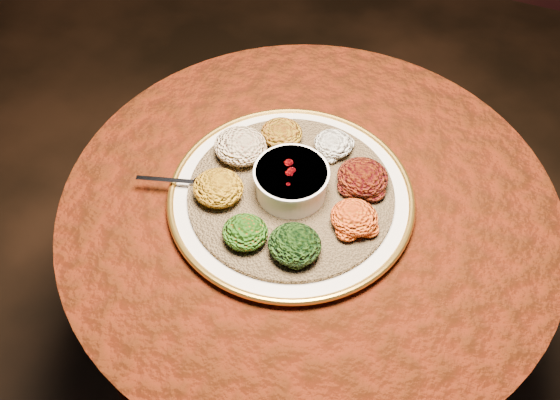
% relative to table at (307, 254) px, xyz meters
% --- Properties ---
extents(table, '(0.96, 0.96, 0.73)m').
position_rel_table_xyz_m(table, '(0.00, 0.00, 0.00)').
color(table, black).
rests_on(table, ground).
extents(platter, '(0.53, 0.53, 0.02)m').
position_rel_table_xyz_m(platter, '(-0.04, -0.01, 0.19)').
color(platter, silver).
rests_on(platter, table).
extents(injera, '(0.40, 0.40, 0.01)m').
position_rel_table_xyz_m(injera, '(-0.04, -0.01, 0.20)').
color(injera, olive).
rests_on(injera, platter).
extents(stew_bowl, '(0.14, 0.14, 0.06)m').
position_rel_table_xyz_m(stew_bowl, '(-0.04, -0.01, 0.24)').
color(stew_bowl, white).
rests_on(stew_bowl, injera).
extents(spoon, '(0.15, 0.06, 0.01)m').
position_rel_table_xyz_m(spoon, '(-0.20, -0.06, 0.21)').
color(spoon, silver).
rests_on(spoon, injera).
extents(portion_ayib, '(0.08, 0.07, 0.04)m').
position_rel_table_xyz_m(portion_ayib, '(0.00, 0.12, 0.23)').
color(portion_ayib, silver).
rests_on(portion_ayib, injera).
extents(portion_kitfo, '(0.10, 0.09, 0.05)m').
position_rel_table_xyz_m(portion_kitfo, '(0.08, 0.06, 0.23)').
color(portion_kitfo, black).
rests_on(portion_kitfo, injera).
extents(portion_tikil, '(0.09, 0.08, 0.04)m').
position_rel_table_xyz_m(portion_tikil, '(0.10, -0.04, 0.23)').
color(portion_tikil, '#B6740F').
rests_on(portion_tikil, injera).
extents(portion_gomen, '(0.09, 0.09, 0.05)m').
position_rel_table_xyz_m(portion_gomen, '(0.02, -0.13, 0.23)').
color(portion_gomen, black).
rests_on(portion_gomen, injera).
extents(portion_mixveg, '(0.08, 0.08, 0.04)m').
position_rel_table_xyz_m(portion_mixveg, '(-0.07, -0.14, 0.23)').
color(portion_mixveg, '#A93A0A').
rests_on(portion_mixveg, injera).
extents(portion_kik, '(0.10, 0.09, 0.05)m').
position_rel_table_xyz_m(portion_kik, '(-0.16, -0.07, 0.23)').
color(portion_kik, '#B68010').
rests_on(portion_kik, injera).
extents(portion_timatim, '(0.10, 0.10, 0.05)m').
position_rel_table_xyz_m(portion_timatim, '(-0.16, 0.04, 0.23)').
color(portion_timatim, maroon).
rests_on(portion_timatim, injera).
extents(portion_shiro, '(0.08, 0.08, 0.04)m').
position_rel_table_xyz_m(portion_shiro, '(-0.10, 0.11, 0.23)').
color(portion_shiro, '#896310').
rests_on(portion_shiro, injera).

